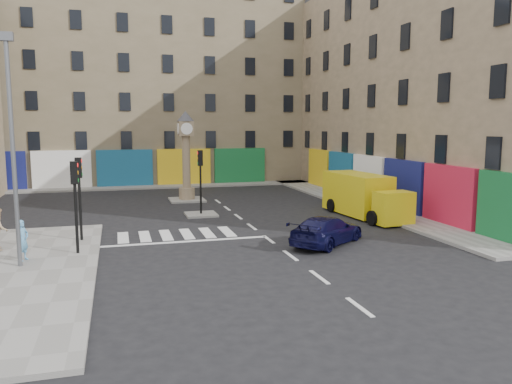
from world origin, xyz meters
name	(u,v)px	position (x,y,z in m)	size (l,w,h in m)	color
ground	(275,244)	(0.00, 0.00, 0.00)	(120.00, 120.00, 0.00)	black
sidewalk_right	(352,202)	(8.70, 10.00, 0.07)	(2.60, 30.00, 0.15)	gray
sidewalk_far	(150,187)	(-4.00, 22.20, 0.07)	(32.00, 2.40, 0.15)	gray
island_near	(201,214)	(-2.00, 8.00, 0.06)	(1.80, 1.80, 0.12)	gray
island_far	(187,200)	(-2.00, 14.00, 0.06)	(2.40, 2.40, 0.12)	gray
building_right	(437,85)	(15.00, 10.00, 8.00)	(10.00, 30.00, 16.00)	#9E8567
building_far	(143,90)	(-4.00, 28.00, 8.50)	(32.00, 10.00, 17.00)	#807055
traffic_light_left_near	(75,192)	(-8.30, 0.20, 2.62)	(0.28, 0.22, 3.70)	black
traffic_light_left_far	(79,185)	(-8.30, 2.60, 2.62)	(0.28, 0.22, 3.70)	black
traffic_light_island	(200,172)	(-2.00, 8.00, 2.59)	(0.28, 0.22, 3.70)	black
lamp_post	(12,139)	(-10.20, -1.20, 4.79)	(0.50, 0.25, 8.30)	#595B60
clock_pillar	(186,150)	(-2.00, 14.00, 3.55)	(1.20, 1.20, 6.10)	#9E8567
navy_sedan	(327,230)	(2.21, -0.58, 0.64)	(1.78, 4.38, 1.27)	black
yellow_van	(363,196)	(7.01, 5.20, 1.20)	(2.66, 6.80, 2.42)	yellow
pedestrian_blue	(23,240)	(-10.21, -0.41, 0.94)	(0.57, 0.38, 1.57)	#5A9ECE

